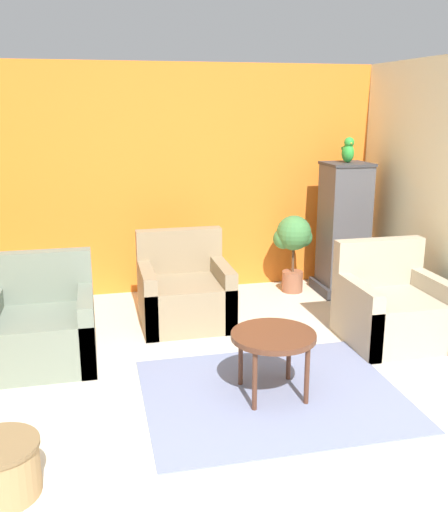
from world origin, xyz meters
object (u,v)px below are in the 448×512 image
at_px(parrot, 348,151).
at_px(potted_plant, 293,241).
at_px(birdcage, 343,231).
at_px(armchair_right, 391,310).
at_px(armchair_middle, 185,294).
at_px(armchair_left, 42,329).
at_px(coffee_table, 273,340).
at_px(wicker_basket, 0,467).

distance_m(parrot, potted_plant, 1.14).
bearing_deg(birdcage, armchair_right, -95.87).
bearing_deg(armchair_middle, birdcage, 15.78).
relative_size(armchair_left, parrot, 3.16).
height_order(coffee_table, armchair_right, armchair_right).
distance_m(parrot, wicker_basket, 4.54).
relative_size(parrot, potted_plant, 0.31).
bearing_deg(potted_plant, parrot, -13.58).
bearing_deg(parrot, armchair_middle, -164.16).
bearing_deg(potted_plant, coffee_table, -112.98).
height_order(armchair_right, parrot, parrot).
xyz_separation_m(coffee_table, potted_plant, (0.95, 2.23, 0.16)).
height_order(armchair_right, wicker_basket, armchair_right).
distance_m(birdcage, potted_plant, 0.57).
height_order(armchair_left, birdcage, birdcage).
xyz_separation_m(coffee_table, parrot, (1.48, 2.10, 1.15)).
bearing_deg(armchair_right, birdcage, 84.13).
relative_size(armchair_left, armchair_right, 1.00).
bearing_deg(armchair_right, armchair_left, 175.52).
height_order(armchair_left, parrot, parrot).
distance_m(coffee_table, armchair_left, 1.93).
xyz_separation_m(armchair_right, wicker_basket, (-3.12, -1.45, -0.12)).
height_order(armchair_left, armchair_right, same).
bearing_deg(armchair_right, potted_plant, 104.72).
bearing_deg(parrot, armchair_left, -160.11).
distance_m(coffee_table, birdcage, 2.59).
height_order(armchair_left, potted_plant, potted_plant).
xyz_separation_m(armchair_left, birdcage, (3.15, 1.14, 0.42)).
bearing_deg(potted_plant, armchair_left, -154.10).
relative_size(birdcage, parrot, 5.29).
bearing_deg(wicker_basket, potted_plant, 47.33).
height_order(armchair_middle, birdcage, birdcage).
xyz_separation_m(armchair_middle, birdcage, (1.87, 0.53, 0.42)).
bearing_deg(armchair_right, coffee_table, -151.54).
xyz_separation_m(coffee_table, birdcage, (1.48, 2.10, 0.27)).
xyz_separation_m(coffee_table, armchair_middle, (-0.39, 1.57, -0.15)).
height_order(coffee_table, armchair_left, armchair_left).
bearing_deg(coffee_table, armchair_left, 149.97).
relative_size(parrot, wicker_basket, 0.62).
bearing_deg(armchair_left, parrot, 19.89).
bearing_deg(coffee_table, birdcage, 54.77).
relative_size(armchair_right, birdcage, 0.60).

